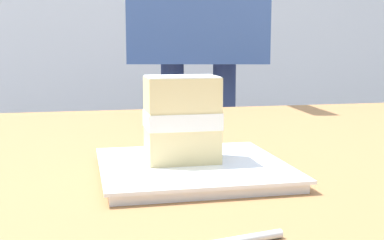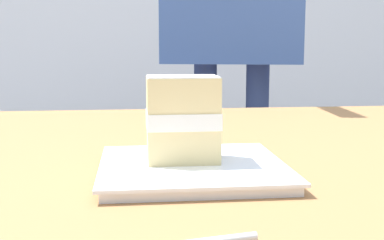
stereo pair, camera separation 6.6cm
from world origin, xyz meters
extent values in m
cube|color=olive|center=(0.00, 0.00, 0.73)|extent=(1.29, 1.07, 0.04)
cube|color=white|center=(-0.07, -0.14, 0.76)|extent=(0.22, 0.22, 0.01)
cube|color=white|center=(-0.07, -0.14, 0.77)|extent=(0.24, 0.24, 0.00)
cube|color=#EAD18C|center=(-0.08, -0.13, 0.79)|extent=(0.09, 0.06, 0.04)
cube|color=white|center=(-0.08, -0.13, 0.82)|extent=(0.09, 0.07, 0.02)
sphere|color=red|center=(-0.07, -0.09, 0.82)|extent=(0.01, 0.01, 0.01)
sphere|color=red|center=(-0.11, -0.10, 0.82)|extent=(0.02, 0.02, 0.02)
sphere|color=red|center=(-0.11, -0.10, 0.82)|extent=(0.01, 0.01, 0.01)
sphere|color=red|center=(-0.09, -0.10, 0.82)|extent=(0.02, 0.02, 0.02)
cube|color=#EAD18C|center=(-0.08, -0.13, 0.86)|extent=(0.09, 0.06, 0.04)
cube|color=white|center=(-0.08, -0.13, 0.88)|extent=(0.09, 0.06, 0.00)
cylinder|color=navy|center=(0.10, 0.97, 0.43)|extent=(0.08, 0.08, 0.85)
cylinder|color=navy|center=(0.28, 0.93, 0.43)|extent=(0.08, 0.08, 0.85)
cube|color=#B7BABF|center=(8.51, 18.93, 0.65)|extent=(2.54, 4.64, 0.66)
cube|color=#2D333D|center=(8.46, 19.15, 1.28)|extent=(1.96, 2.71, 0.60)
cylinder|color=black|center=(7.97, 17.40, 0.32)|extent=(0.34, 0.68, 0.65)
cylinder|color=black|center=(9.04, 20.47, 0.32)|extent=(0.34, 0.68, 0.65)
cylinder|color=black|center=(7.42, 20.15, 0.32)|extent=(0.34, 0.68, 0.65)
camera|label=1|loc=(-0.21, -0.78, 0.92)|focal=48.47mm
camera|label=2|loc=(-0.14, -0.79, 0.92)|focal=48.47mm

